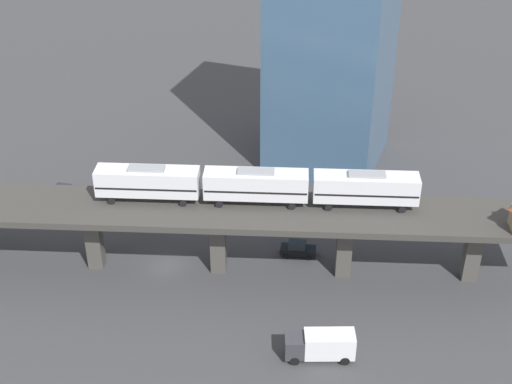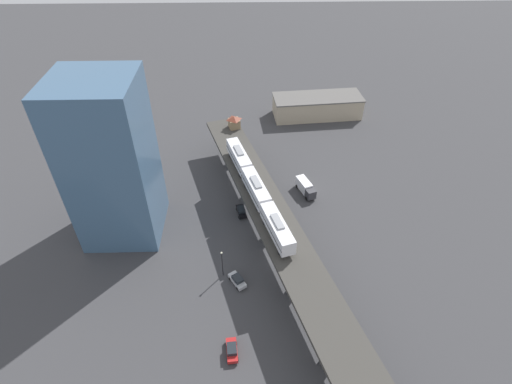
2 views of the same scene
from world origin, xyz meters
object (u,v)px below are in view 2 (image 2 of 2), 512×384
object	(u,v)px
warehouse_building	(317,106)
street_car_silver	(237,280)
office_tower	(111,163)
delivery_truck	(305,187)
street_lamp	(222,262)
subway_train	(256,188)
street_car_red	(232,350)
signal_hut	(234,122)
street_car_black	(241,211)

from	to	relation	value
warehouse_building	street_car_silver	bearing A→B (deg)	-110.63
street_car_silver	office_tower	size ratio (longest dim) A/B	0.13
delivery_truck	street_lamp	world-z (taller)	street_lamp
subway_train	delivery_truck	xyz separation A→B (m)	(12.80, 11.87, -9.60)
street_car_red	street_lamp	world-z (taller)	street_lamp
signal_hut	delivery_truck	size ratio (longest dim) A/B	0.53
street_lamp	warehouse_building	xyz separation A→B (m)	(28.43, 65.62, -0.70)
street_car_red	street_car_silver	bearing A→B (deg)	86.90
signal_hut	office_tower	xyz separation A→B (m)	(-24.18, -28.83, 7.38)
street_car_black	delivery_truck	xyz separation A→B (m)	(16.21, 7.56, 0.82)
subway_train	warehouse_building	bearing A→B (deg)	67.54
signal_hut	street_car_red	world-z (taller)	signal_hut
street_car_red	street_car_silver	size ratio (longest dim) A/B	0.97
street_car_black	office_tower	world-z (taller)	office_tower
street_car_black	delivery_truck	world-z (taller)	delivery_truck
office_tower	street_car_silver	bearing A→B (deg)	-33.67
delivery_truck	street_lamp	size ratio (longest dim) A/B	1.08
street_lamp	street_car_silver	bearing A→B (deg)	-35.31
street_lamp	warehouse_building	bearing A→B (deg)	66.58
street_car_red	street_lamp	distance (m)	17.23
subway_train	delivery_truck	world-z (taller)	subway_train
street_car_black	street_lamp	bearing A→B (deg)	-101.34
subway_train	street_lamp	bearing A→B (deg)	-116.89
street_car_black	warehouse_building	world-z (taller)	warehouse_building
subway_train	office_tower	distance (m)	30.09
street_car_silver	delivery_truck	size ratio (longest dim) A/B	0.62
office_tower	street_car_red	bearing A→B (deg)	-52.24
subway_train	street_lamp	xyz separation A→B (m)	(-7.07, -13.95, -7.25)
delivery_truck	warehouse_building	bearing A→B (deg)	77.86
street_car_black	street_car_silver	world-z (taller)	same
street_car_black	subway_train	bearing A→B (deg)	-51.69
subway_train	street_car_black	bearing A→B (deg)	128.31
street_car_red	street_car_black	bearing A→B (deg)	87.52
street_lamp	warehouse_building	world-z (taller)	street_lamp
street_car_red	delivery_truck	world-z (taller)	delivery_truck
subway_train	signal_hut	world-z (taller)	subway_train
office_tower	street_lamp	bearing A→B (deg)	-33.44
delivery_truck	street_lamp	distance (m)	32.67
street_car_silver	street_car_black	bearing A→B (deg)	87.97
street_car_red	street_car_silver	distance (m)	14.74
street_car_black	office_tower	size ratio (longest dim) A/B	0.13
delivery_truck	warehouse_building	distance (m)	40.74
subway_train	office_tower	size ratio (longest dim) A/B	1.01
warehouse_building	office_tower	size ratio (longest dim) A/B	0.82
signal_hut	street_car_black	world-z (taller)	signal_hut
subway_train	street_lamp	world-z (taller)	subway_train
signal_hut	delivery_truck	bearing A→B (deg)	-44.61
warehouse_building	office_tower	distance (m)	73.31
street_car_red	street_car_silver	xyz separation A→B (m)	(0.80, 14.72, 0.00)
street_car_red	delivery_truck	size ratio (longest dim) A/B	0.61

